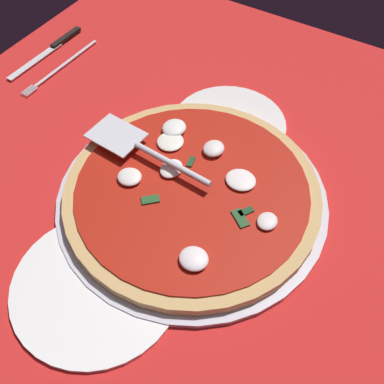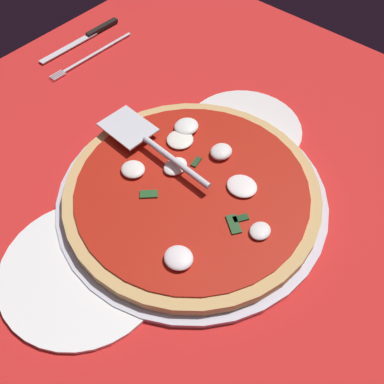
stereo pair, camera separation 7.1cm
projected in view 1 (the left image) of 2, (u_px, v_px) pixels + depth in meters
ground_plane at (202, 219)px, 71.57cm from camera, size 113.59×113.59×0.80cm
checker_pattern at (202, 217)px, 71.22cm from camera, size 113.59×113.59×0.10cm
pizza_pan at (192, 198)px, 72.68cm from camera, size 42.14×42.14×1.21cm
dinner_plate_left at (97, 285)px, 63.54cm from camera, size 23.46×23.46×1.00cm
dinner_plate_right at (229, 125)px, 83.05cm from camera, size 20.36×20.36×1.00cm
pizza at (192, 191)px, 71.47cm from camera, size 39.56×39.56×3.34cm
pizza_server at (141, 148)px, 73.53cm from camera, size 7.01×22.90×1.00cm
place_setting_far at (57, 59)px, 95.30cm from camera, size 22.37×13.32×1.40cm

